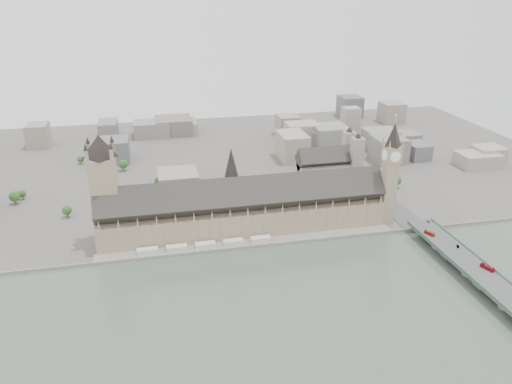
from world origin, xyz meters
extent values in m
plane|color=#595651|center=(0.00, 0.00, 0.00)|extent=(900.00, 900.00, 0.00)
plane|color=#4F5E53|center=(0.00, -165.00, 0.00)|extent=(600.00, 600.00, 0.00)
cube|color=gray|center=(0.00, -15.00, 1.50)|extent=(600.00, 1.50, 3.00)
cube|color=gray|center=(0.00, -7.50, 1.00)|extent=(270.00, 15.00, 2.00)
cube|color=silver|center=(-90.00, -7.00, 4.00)|extent=(18.00, 7.00, 4.00)
cube|color=silver|center=(-65.00, -7.00, 4.00)|extent=(18.00, 7.00, 4.00)
cube|color=silver|center=(-40.00, -7.00, 4.00)|extent=(18.00, 7.00, 4.00)
cube|color=silver|center=(-15.00, -7.00, 4.00)|extent=(18.00, 7.00, 4.00)
cube|color=silver|center=(10.00, -7.00, 4.00)|extent=(18.00, 7.00, 4.00)
cube|color=tan|center=(0.00, 20.00, 12.50)|extent=(265.00, 40.00, 25.00)
cube|color=#2E2B29|center=(0.00, 20.00, 35.08)|extent=(265.00, 40.73, 40.73)
cube|color=tan|center=(138.00, 8.00, 31.00)|extent=(12.00, 12.00, 62.00)
cube|color=gray|center=(138.00, 8.00, 70.00)|extent=(14.00, 14.00, 16.00)
cylinder|color=white|center=(145.20, 8.00, 70.00)|extent=(0.60, 10.00, 10.00)
cylinder|color=white|center=(130.80, 8.00, 70.00)|extent=(0.60, 10.00, 10.00)
cylinder|color=white|center=(138.00, 15.20, 70.00)|extent=(10.00, 0.60, 10.00)
cylinder|color=white|center=(138.00, 0.80, 70.00)|extent=(10.00, 0.60, 10.00)
cone|color=black|center=(138.00, 8.00, 89.00)|extent=(17.00, 17.00, 22.00)
cylinder|color=yellow|center=(138.00, 8.00, 103.00)|extent=(1.00, 1.00, 6.00)
sphere|color=yellow|center=(138.00, 8.00, 106.50)|extent=(2.00, 2.00, 2.00)
cone|color=gray|center=(144.50, 14.50, 82.00)|extent=(2.40, 2.40, 8.00)
cone|color=gray|center=(131.50, 14.50, 82.00)|extent=(2.40, 2.40, 8.00)
cone|color=gray|center=(144.50, 1.50, 82.00)|extent=(2.40, 2.40, 8.00)
cone|color=gray|center=(131.50, 1.50, 82.00)|extent=(2.40, 2.40, 8.00)
cube|color=tan|center=(-122.00, 26.00, 40.00)|extent=(23.00, 23.00, 80.00)
cone|color=black|center=(-122.00, 26.00, 90.00)|extent=(30.00, 30.00, 20.00)
cylinder|color=gray|center=(-10.00, 26.00, 43.00)|extent=(12.00, 12.00, 20.00)
cone|color=black|center=(-10.00, 26.00, 67.00)|extent=(13.00, 13.00, 28.00)
cube|color=#474749|center=(162.00, -87.50, 5.12)|extent=(25.00, 325.00, 10.25)
cube|color=gray|center=(105.00, 95.00, 17.00)|extent=(60.00, 28.00, 34.00)
cube|color=#2E2B29|center=(105.00, 95.00, 39.00)|extent=(60.00, 28.28, 28.28)
cube|color=gray|center=(137.00, 107.00, 32.00)|extent=(12.00, 12.00, 64.00)
cube|color=gray|center=(137.00, 83.00, 32.00)|extent=(12.00, 12.00, 64.00)
imported|color=red|center=(155.42, -42.66, 11.67)|extent=(6.44, 10.22, 2.83)
imported|color=#AE1528|center=(168.99, -104.90, 11.88)|extent=(6.66, 11.90, 3.25)
imported|color=gray|center=(167.12, -68.33, 10.99)|extent=(3.19, 4.74, 1.48)
imported|color=gray|center=(167.93, -19.94, 10.93)|extent=(3.33, 5.05, 1.36)
camera|label=1|loc=(-79.33, -393.41, 216.74)|focal=35.00mm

